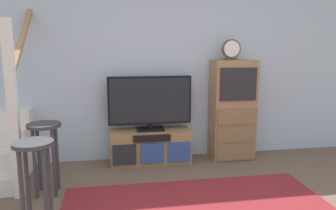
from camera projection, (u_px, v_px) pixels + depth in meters
back_wall at (169, 60)px, 4.45m from camera, size 6.40×0.12×2.70m
media_console at (151, 146)px, 4.34m from camera, size 1.06×0.38×0.44m
television at (150, 102)px, 4.26m from camera, size 1.09×0.22×0.72m
side_cabinet at (233, 110)px, 4.46m from camera, size 0.58×0.38×1.35m
desk_clock at (231, 50)px, 4.29m from camera, size 0.25×0.08×0.27m
bar_stool_near at (34, 164)px, 2.77m from camera, size 0.34×0.34×0.75m
bar_stool_far at (45, 142)px, 3.36m from camera, size 0.34×0.34×0.76m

